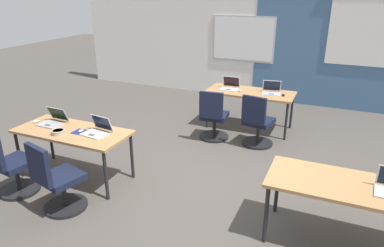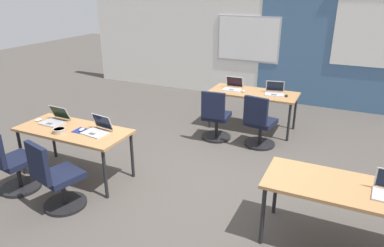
{
  "view_description": "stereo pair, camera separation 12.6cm",
  "coord_description": "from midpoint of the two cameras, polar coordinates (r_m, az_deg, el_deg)",
  "views": [
    {
      "loc": [
        1.53,
        -4.02,
        2.58
      ],
      "look_at": [
        -0.26,
        0.07,
        0.81
      ],
      "focal_mm": 33.11,
      "sensor_mm": 36.0,
      "label": 1
    },
    {
      "loc": [
        1.64,
        -3.97,
        2.58
      ],
      "look_at": [
        -0.26,
        0.07,
        0.81
      ],
      "focal_mm": 33.11,
      "sensor_mm": 36.0,
      "label": 2
    }
  ],
  "objects": [
    {
      "name": "mousepad_near_left_inner",
      "position": [
        5.01,
        -18.12,
        -1.32
      ],
      "size": [
        0.22,
        0.19,
        0.0
      ],
      "color": "navy",
      "rests_on": "desk_near_left"
    },
    {
      "name": "laptop_near_left_end",
      "position": [
        5.42,
        -22.1,
        0.42
      ],
      "size": [
        0.34,
        0.33,
        0.22
      ],
      "rotation": [
        0.0,
        0.0,
        -0.03
      ],
      "color": "#9E9EA3",
      "rests_on": "desk_near_left"
    },
    {
      "name": "chair_far_right",
      "position": [
        6.02,
        9.85,
        -0.24
      ],
      "size": [
        0.52,
        0.57,
        0.92
      ],
      "rotation": [
        0.0,
        0.0,
        2.98
      ],
      "color": "black",
      "rests_on": "ground"
    },
    {
      "name": "laptop_near_left_inner",
      "position": [
        4.88,
        -15.75,
        -1.04
      ],
      "size": [
        0.37,
        0.35,
        0.23
      ],
      "rotation": [
        0.0,
        0.0,
        -0.13
      ],
      "color": "#B7B7BC",
      "rests_on": "desk_near_left"
    },
    {
      "name": "ground_plane",
      "position": [
        5.01,
        1.65,
        -9.39
      ],
      "size": [
        24.0,
        24.0,
        0.0
      ],
      "color": "#47423D"
    },
    {
      "name": "mouse_far_left",
      "position": [
        6.64,
        7.27,
        5.29
      ],
      "size": [
        0.06,
        0.1,
        0.03
      ],
      "color": "#B2B2B7",
      "rests_on": "desk_far_center"
    },
    {
      "name": "mouse_near_left_end",
      "position": [
        5.59,
        -24.41,
        0.31
      ],
      "size": [
        0.08,
        0.11,
        0.03
      ],
      "color": "silver",
      "rests_on": "desk_near_left"
    },
    {
      "name": "mouse_far_right",
      "position": [
        6.51,
        13.96,
        4.48
      ],
      "size": [
        0.08,
        0.11,
        0.03
      ],
      "color": "black",
      "rests_on": "desk_far_center"
    },
    {
      "name": "chair_near_left_inner",
      "position": [
        4.57,
        -21.68,
        -8.93
      ],
      "size": [
        0.54,
        0.59,
        0.92
      ],
      "rotation": [
        0.0,
        0.0,
        2.89
      ],
      "color": "black",
      "rests_on": "ground"
    },
    {
      "name": "desk_far_center",
      "position": [
        6.68,
        8.83,
        4.61
      ],
      "size": [
        1.6,
        0.7,
        0.72
      ],
      "color": "#A37547",
      "rests_on": "ground"
    },
    {
      "name": "desk_near_left",
      "position": [
        5.13,
        -19.37,
        -1.67
      ],
      "size": [
        1.6,
        0.7,
        0.72
      ],
      "color": "#A37547",
      "rests_on": "ground"
    },
    {
      "name": "back_wall_assembly",
      "position": [
        8.42,
        13.14,
        13.03
      ],
      "size": [
        10.0,
        0.27,
        2.8
      ],
      "color": "silver",
      "rests_on": "ground"
    },
    {
      "name": "laptop_far_left",
      "position": [
        6.77,
        5.59,
        5.95
      ],
      "size": [
        0.34,
        0.32,
        0.23
      ],
      "rotation": [
        0.0,
        0.0,
        0.04
      ],
      "color": "silver",
      "rests_on": "desk_far_center"
    },
    {
      "name": "laptop_far_right",
      "position": [
        6.6,
        12.13,
        5.17
      ],
      "size": [
        0.38,
        0.37,
        0.22
      ],
      "rotation": [
        0.0,
        0.0,
        0.18
      ],
      "color": "#B7B7BC",
      "rests_on": "desk_far_center"
    },
    {
      "name": "desk_near_right",
      "position": [
        3.9,
        23.06,
        -9.78
      ],
      "size": [
        1.6,
        0.7,
        0.72
      ],
      "color": "#A37547",
      "rests_on": "ground"
    },
    {
      "name": "chair_far_left",
      "position": [
        6.19,
        2.89,
        0.68
      ],
      "size": [
        0.52,
        0.56,
        0.92
      ],
      "rotation": [
        0.0,
        0.0,
        3.24
      ],
      "color": "black",
      "rests_on": "ground"
    },
    {
      "name": "mouse_near_left_inner",
      "position": [
        5.0,
        -18.14,
        -1.12
      ],
      "size": [
        0.06,
        0.1,
        0.03
      ],
      "color": "#B2B2B7",
      "rests_on": "mousepad_near_left_inner"
    },
    {
      "name": "snack_bowl",
      "position": [
        5.03,
        -21.43,
        -1.24
      ],
      "size": [
        0.18,
        0.18,
        0.06
      ],
      "color": "tan",
      "rests_on": "desk_near_left"
    },
    {
      "name": "chair_near_left_end",
      "position": [
        5.17,
        -27.89,
        -6.38
      ],
      "size": [
        0.52,
        0.56,
        0.92
      ],
      "rotation": [
        0.0,
        0.0,
        3.01
      ],
      "color": "black",
      "rests_on": "ground"
    }
  ]
}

